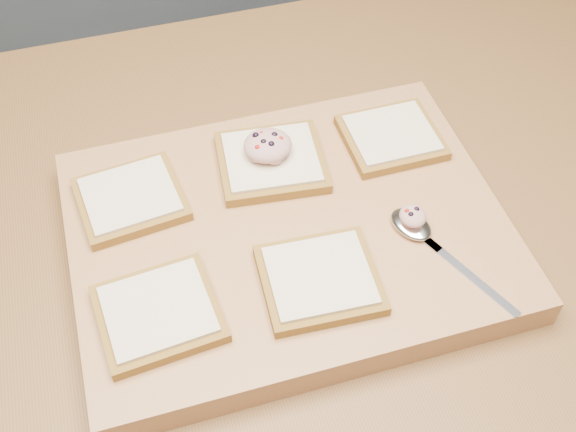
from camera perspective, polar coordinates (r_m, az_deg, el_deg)
name	(u,v)px	position (r m, az deg, el deg)	size (l,w,h in m)	color
island_counter	(366,350)	(1.29, 6.20, -10.44)	(2.00, 0.80, 0.90)	slate
cutting_board	(288,234)	(0.83, 0.00, -1.44)	(0.49, 0.37, 0.04)	tan
bread_far_left	(131,198)	(0.85, -12.34, 1.37)	(0.13, 0.12, 0.02)	olive
bread_far_center	(271,161)	(0.87, -1.32, 4.35)	(0.14, 0.13, 0.02)	olive
bread_far_right	(391,137)	(0.91, 8.17, 6.23)	(0.12, 0.11, 0.02)	olive
bread_near_left	(158,313)	(0.75, -10.20, -7.54)	(0.13, 0.12, 0.02)	olive
bread_near_center	(320,279)	(0.76, 2.51, -4.99)	(0.13, 0.12, 0.02)	olive
tuna_salad_dollop	(268,145)	(0.85, -1.62, 5.62)	(0.06, 0.05, 0.03)	tan
spoon	(419,232)	(0.81, 10.35, -1.23)	(0.09, 0.17, 0.01)	silver
spoon_salad	(413,216)	(0.81, 9.83, 0.00)	(0.03, 0.03, 0.02)	tan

